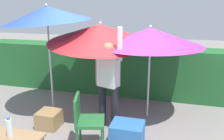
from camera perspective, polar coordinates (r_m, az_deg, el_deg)
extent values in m
plane|color=gray|center=(4.48, -1.03, -14.70)|extent=(24.00, 24.00, 0.00)
cube|color=#23602D|center=(6.12, 4.31, -0.11)|extent=(8.00, 0.70, 1.20)
cylinder|color=silver|center=(5.09, -14.21, 0.20)|extent=(0.04, 0.04, 1.90)
cone|color=blue|center=(4.90, -15.10, 12.59)|extent=(1.72, 1.71, 0.46)
sphere|color=silver|center=(4.89, -15.25, 14.55)|extent=(0.05, 0.05, 0.05)
cylinder|color=silver|center=(4.89, 8.59, -2.83)|extent=(0.04, 0.04, 1.46)
cone|color=purple|center=(4.68, 9.00, 7.70)|extent=(2.01, 2.01, 0.42)
sphere|color=silver|center=(4.65, 9.06, 10.08)|extent=(0.05, 0.05, 0.05)
cylinder|color=silver|center=(4.96, -3.00, -2.09)|extent=(0.04, 0.04, 1.50)
cone|color=red|center=(4.76, -2.95, 8.62)|extent=(2.06, 2.07, 0.62)
sphere|color=silver|center=(4.74, -2.77, 11.00)|extent=(0.05, 0.05, 0.05)
cylinder|color=black|center=(4.43, 0.69, -9.09)|extent=(0.14, 0.14, 0.82)
cylinder|color=black|center=(4.57, -2.29, -8.28)|extent=(0.14, 0.14, 0.82)
cube|color=silver|center=(4.26, -0.86, -0.21)|extent=(0.41, 0.32, 0.56)
sphere|color=#8C6647|center=(4.17, -0.88, 4.95)|extent=(0.22, 0.22, 0.22)
cylinder|color=silver|center=(4.03, 1.84, 6.15)|extent=(0.11, 0.11, 0.56)
cylinder|color=#8C6647|center=(4.39, -3.35, 0.00)|extent=(0.11, 0.11, 0.52)
cylinder|color=#236633|center=(4.17, -2.18, -13.71)|extent=(0.04, 0.04, 0.44)
cylinder|color=#236633|center=(4.20, -7.52, -13.64)|extent=(0.04, 0.04, 0.44)
cube|color=#236633|center=(3.90, -5.14, -11.93)|extent=(0.54, 0.54, 0.05)
cube|color=#236633|center=(3.82, -8.25, -8.89)|extent=(0.16, 0.43, 0.40)
cube|color=#2D6BB7|center=(4.09, 3.61, -14.84)|extent=(0.52, 0.43, 0.39)
cube|color=#9E7A4C|center=(4.76, -14.57, -11.14)|extent=(0.40, 0.40, 0.32)
cylinder|color=silver|center=(3.12, -22.98, -12.44)|extent=(0.07, 0.07, 0.22)
cylinder|color=#2D60B7|center=(3.07, -23.23, -10.45)|extent=(0.04, 0.04, 0.02)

